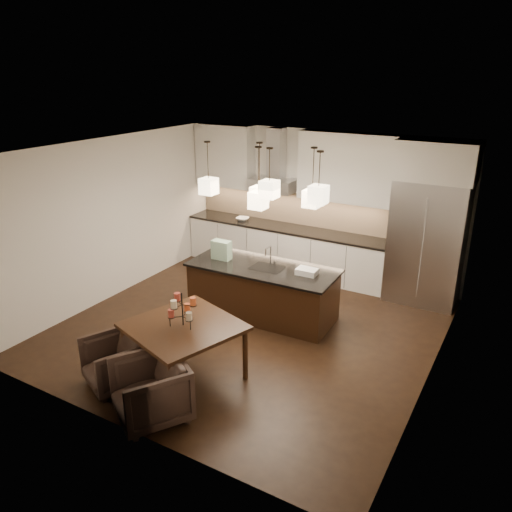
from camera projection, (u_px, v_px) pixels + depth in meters
The scene contains 37 objects.
floor at pixel (250, 328), 7.93m from camera, with size 5.50×5.50×0.02m, color black.
ceiling at pixel (249, 149), 6.93m from camera, with size 5.50×5.50×0.02m, color white.
wall_back at pixel (322, 204), 9.66m from camera, with size 5.50×0.02×2.80m, color silver.
wall_front at pixel (114, 321), 5.19m from camera, with size 5.50×0.02×2.80m, color silver.
wall_left at pixel (114, 218), 8.72m from camera, with size 0.02×5.50×2.80m, color silver.
wall_right at pixel (442, 282), 6.14m from camera, with size 0.02×5.50×2.80m, color silver.
refrigerator at pixel (427, 243), 8.49m from camera, with size 1.20×0.72×2.15m, color #B7B7BA.
fridge_panel at pixel (437, 160), 7.99m from camera, with size 1.26×0.72×0.65m, color silver.
lower_cabinets at pixel (284, 250), 10.03m from camera, with size 4.21×0.62×0.88m, color silver.
countertop at pixel (285, 228), 9.87m from camera, with size 4.21×0.66×0.04m, color black.
backsplash at pixel (292, 208), 9.99m from camera, with size 4.21×0.02×0.63m, color #D1B391.
upper_cab_left at pixel (225, 156), 10.22m from camera, with size 1.25×0.35×1.25m, color silver.
upper_cab_right at pixel (348, 168), 8.98m from camera, with size 1.86×0.35×1.25m, color silver.
hood_canopy at pixel (273, 185), 9.76m from camera, with size 0.90×0.52×0.24m, color #B7B7BA.
hood_chimney at pixel (276, 153), 9.63m from camera, with size 0.30×0.28×0.96m, color #B7B7BA.
fruit_bowl at pixel (242, 219), 10.25m from camera, with size 0.26×0.26×0.06m, color silver.
island_body at pixel (263, 292), 8.20m from camera, with size 2.35×0.94×0.83m, color black.
island_top at pixel (263, 268), 8.05m from camera, with size 2.42×1.01×0.04m, color black.
faucet at pixel (271, 255), 8.01m from camera, with size 0.09×0.23×0.36m, color silver, non-canonical shape.
tote_bag at pixel (221, 250), 8.30m from camera, with size 0.32×0.17×0.32m, color #21622F.
food_container at pixel (307, 272), 7.72m from camera, with size 0.32×0.23×0.09m, color silver.
dining_table at pixel (185, 351), 6.54m from camera, with size 1.29×1.29×0.77m, color black, non-canonical shape.
candelabra at pixel (182, 309), 6.33m from camera, with size 0.37×0.37×0.45m, color black, non-canonical shape.
candle_a at pixel (189, 316), 6.24m from camera, with size 0.08×0.08×0.10m, color beige.
candle_b at pixel (187, 307), 6.47m from camera, with size 0.08×0.08×0.10m, color #DC5A2A.
candle_c at pixel (171, 313), 6.31m from camera, with size 0.08×0.08×0.10m, color #A83A2C.
candle_d at pixel (193, 301), 6.26m from camera, with size 0.08×0.08×0.10m, color #DC5A2A.
candle_e at pixel (177, 297), 6.39m from camera, with size 0.08×0.08×0.10m, color #A83A2C.
candle_f at pixel (174, 304), 6.18m from camera, with size 0.08×0.08×0.10m, color beige.
armchair_left at pixel (115, 362), 6.40m from camera, with size 0.70×0.72×0.66m, color black.
armchair_right at pixel (150, 391), 5.77m from camera, with size 0.79×0.81×0.74m, color black.
pendant_a at pixel (209, 186), 7.98m from camera, with size 0.24×0.24×0.26m, color #FFE5B2.
pendant_b at pixel (259, 195), 7.93m from camera, with size 0.24×0.24×0.26m, color #FFE5B2.
pendant_c at pixel (269, 189), 7.33m from camera, with size 0.24×0.24×0.26m, color #FFE5B2.
pendant_d at pixel (312, 198), 7.43m from camera, with size 0.24×0.24×0.26m, color #FFE5B2.
pendant_e at pixel (318, 195), 7.06m from camera, with size 0.24×0.24×0.26m, color #FFE5B2.
pendant_f at pixel (258, 200), 7.51m from camera, with size 0.24×0.24×0.26m, color #FFE5B2.
Camera 1 is at (3.59, -6.02, 3.87)m, focal length 35.00 mm.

